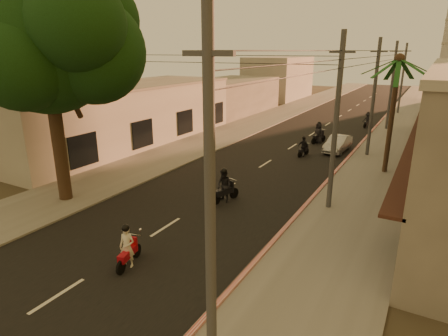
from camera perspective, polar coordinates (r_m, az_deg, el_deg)
The scene contains 17 objects.
ground at distance 16.93m, azimuth -13.12°, elevation -11.43°, with size 160.00×160.00×0.00m, color #383023.
road at distance 33.40m, azimuth 10.39°, elevation 3.24°, with size 10.00×140.00×0.02m, color black.
sidewalk_right at distance 31.87m, azimuth 23.21°, elevation 1.50°, with size 5.00×140.00×0.12m, color slate.
sidewalk_left at distance 36.42m, azimuth -0.83°, elevation 4.78°, with size 5.00×140.00×0.12m, color slate.
curb_stripe at distance 27.43m, azimuth 17.00°, elevation -0.18°, with size 0.20×60.00×0.20m, color #B31613.
left_building at distance 35.11m, azimuth -15.19°, elevation 7.92°, with size 8.20×24.20×5.20m.
broadleaf_tree at distance 21.29m, azimuth -24.65°, elevation 17.11°, with size 9.60×8.70×12.10m.
palm_tree at distance 26.84m, azimuth 25.07°, elevation 13.96°, with size 5.00×5.00×8.20m.
utility_poles at distance 31.04m, azimuth 22.23°, elevation 13.42°, with size 1.20×48.26×9.00m.
filler_left_near at distance 51.25m, azimuth 0.75°, elevation 10.90°, with size 8.00×14.00×4.40m, color #AAA699.
filler_left_far at distance 67.44m, azimuth 8.29°, elevation 13.42°, with size 8.00×14.00×7.00m, color #AAA699.
scooter_red at distance 15.19m, azimuth -14.50°, elevation -11.67°, with size 0.89×1.80×1.80m.
scooter_mid_a at distance 20.61m, azimuth 0.03°, elevation -2.84°, with size 1.31×1.94×1.97m.
scooter_mid_b at distance 30.30m, azimuth 12.00°, elevation 3.13°, with size 1.05×1.67×1.65m.
scooter_far_a at distance 34.98m, azimuth 14.20°, elevation 5.14°, with size 1.30×1.94×2.00m.
scooter_far_b at distance 44.01m, azimuth 21.02°, elevation 6.82°, with size 1.33×1.73×1.73m.
parked_car at distance 32.53m, azimuth 16.96°, elevation 3.57°, with size 1.63×4.12×1.33m, color #A6A8AE.
Camera 1 is at (10.34, -10.73, 8.05)m, focal length 30.00 mm.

